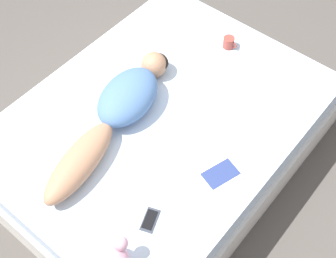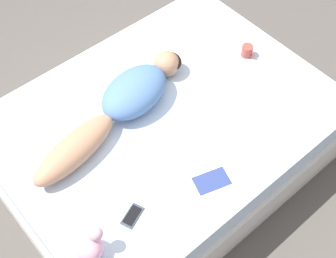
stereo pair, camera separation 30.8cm
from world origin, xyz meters
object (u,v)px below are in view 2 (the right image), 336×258
at_px(open_magazine, 205,168).
at_px(cell_phone, 132,216).
at_px(person, 122,105).
at_px(coffee_mug, 247,51).

bearing_deg(open_magazine, cell_phone, -76.73).
height_order(person, cell_phone, person).
xyz_separation_m(open_magazine, cell_phone, (-0.04, -0.55, 0.00)).
relative_size(open_magazine, cell_phone, 2.87).
xyz_separation_m(coffee_mug, cell_phone, (0.49, -1.48, -0.04)).
bearing_deg(cell_phone, person, 125.68).
distance_m(person, open_magazine, 0.71).
bearing_deg(coffee_mug, cell_phone, -71.84).
distance_m(person, coffee_mug, 1.07).
relative_size(person, cell_phone, 8.06).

